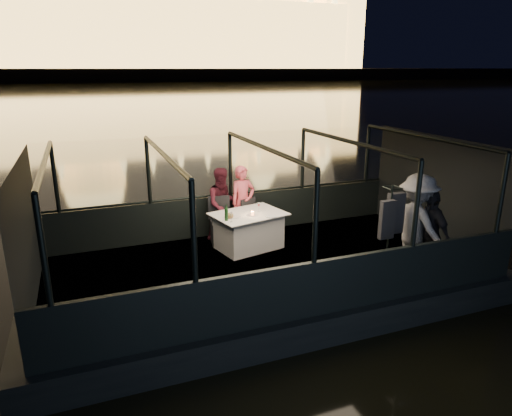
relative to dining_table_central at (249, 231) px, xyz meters
name	(u,v)px	position (x,y,z in m)	size (l,w,h in m)	color
river_water	(94,93)	(-0.05, 79.04, -0.89)	(500.00, 500.00, 0.00)	black
boat_hull	(263,289)	(-0.05, -0.96, -0.89)	(8.60, 4.40, 1.00)	black
boat_deck	(263,266)	(-0.05, -0.96, -0.41)	(8.00, 4.00, 0.04)	black
gunwale_port	(231,214)	(-0.05, 1.04, 0.06)	(8.00, 0.08, 0.90)	black
gunwale_starboard	(313,289)	(-0.05, -2.96, 0.06)	(8.00, 0.08, 0.90)	black
cabin_glass_port	(230,165)	(-0.05, 1.04, 1.21)	(8.00, 0.02, 1.40)	#99B2B2
cabin_glass_starboard	(316,217)	(-0.05, -2.96, 1.21)	(8.00, 0.02, 1.40)	#99B2B2
cabin_roof_glass	(264,147)	(-0.05, -0.96, 1.91)	(8.00, 4.00, 0.02)	#99B2B2
end_wall_fore	(26,236)	(-4.05, -0.96, 0.76)	(0.02, 4.00, 2.30)	black
end_wall_aft	(435,189)	(3.95, -0.96, 0.76)	(0.02, 4.00, 2.30)	black
canopy_ribs	(264,209)	(-0.05, -0.96, 0.76)	(8.00, 4.00, 2.30)	black
embankment	(81,76)	(-0.05, 209.04, 0.11)	(400.00, 140.00, 6.00)	#423D33
dining_table_central	(249,231)	(0.00, 0.00, 0.00)	(1.45, 1.05, 0.77)	silver
chair_port_left	(222,224)	(-0.45, 0.45, 0.06)	(0.47, 0.47, 1.00)	black
chair_port_right	(251,220)	(0.23, 0.45, 0.06)	(0.41, 0.41, 0.89)	black
coat_stand	(389,232)	(1.78, -2.29, 0.51)	(0.49, 0.39, 1.76)	black
person_woman_coral	(243,204)	(0.13, 0.72, 0.36)	(0.58, 0.39, 1.62)	#DD505E
person_man_maroon	(223,206)	(-0.33, 0.72, 0.36)	(0.77, 0.60, 1.61)	#3F111B
passenger_stripe	(416,230)	(2.40, -2.26, 0.47)	(1.23, 0.69, 1.89)	white
passenger_dark	(428,231)	(2.58, -2.39, 0.47)	(0.96, 0.40, 1.63)	black
wine_bottle	(226,213)	(-0.56, -0.27, 0.53)	(0.07, 0.07, 0.32)	#143716
bread_basket	(229,216)	(-0.47, -0.12, 0.42)	(0.18, 0.18, 0.07)	brown
amber_candle	(253,213)	(0.04, -0.13, 0.42)	(0.06, 0.06, 0.08)	#FF833F
plate_near	(271,216)	(0.35, -0.35, 0.39)	(0.23, 0.23, 0.01)	silver
plate_far	(235,216)	(-0.34, -0.10, 0.39)	(0.27, 0.27, 0.02)	silver
wine_glass_white	(231,217)	(-0.51, -0.39, 0.48)	(0.07, 0.07, 0.20)	silver
wine_glass_red	(259,208)	(0.24, 0.03, 0.48)	(0.07, 0.07, 0.20)	silver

